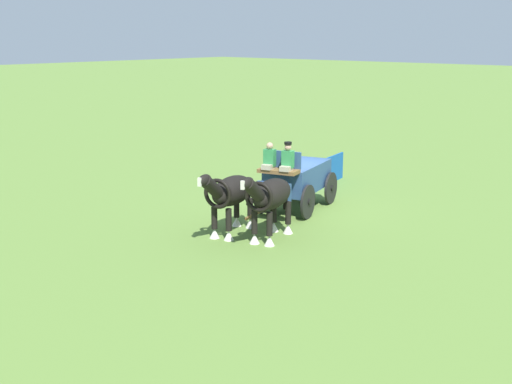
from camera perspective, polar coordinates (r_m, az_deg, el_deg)
name	(u,v)px	position (r m, az deg, el deg)	size (l,w,h in m)	color
ground_plane	(297,208)	(23.40, 3.53, -1.38)	(220.00, 220.00, 0.00)	olive
show_wagon	(296,178)	(22.97, 3.39, 1.18)	(5.71, 2.56, 2.59)	#2D4C7A
draft_horse_near	(270,197)	(19.49, 1.17, -0.42)	(2.92, 1.35, 2.16)	black
draft_horse_off	(230,193)	(20.06, -2.21, -0.10)	(3.02, 1.39, 2.13)	black
sponsor_banner	(327,172)	(26.96, 6.03, 1.74)	(3.20, 0.06, 1.10)	#1959B2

